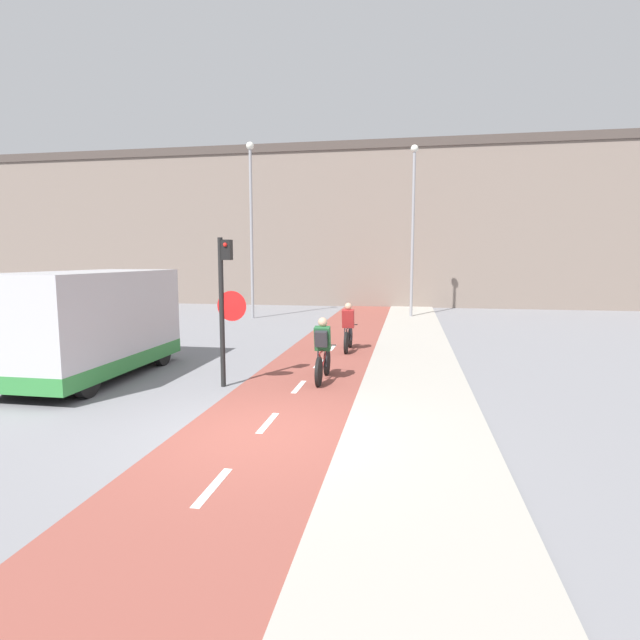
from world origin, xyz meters
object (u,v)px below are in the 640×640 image
cyclist_near (323,351)px  street_lamp_far (251,215)px  cyclist_far (348,330)px  van (92,326)px  street_lamp_sidewalk (413,216)px  traffic_light_pole (225,296)px

cyclist_near → street_lamp_far: bearing=115.0°
street_lamp_far → cyclist_far: bearing=-54.2°
street_lamp_far → cyclist_far: size_ratio=4.67×
cyclist_far → van: (-5.63, -4.57, 0.59)m
cyclist_far → van: size_ratio=0.36×
street_lamp_far → cyclist_near: size_ratio=4.54×
cyclist_near → van: (-5.50, -0.62, 0.55)m
cyclist_far → street_lamp_sidewalk: bearing=78.4°
cyclist_far → traffic_light_pole: bearing=-114.3°
traffic_light_pole → street_lamp_sidewalk: (4.13, 14.33, 2.85)m
traffic_light_pole → street_lamp_sidewalk: street_lamp_sidewalk is taller
cyclist_near → van: bearing=-173.6°
traffic_light_pole → cyclist_far: 5.46m
traffic_light_pole → street_lamp_far: (-3.40, 12.55, 2.86)m
street_lamp_far → cyclist_near: 13.56m
traffic_light_pole → van: bearing=176.0°
street_lamp_sidewalk → cyclist_far: bearing=-101.6°
street_lamp_far → cyclist_far: street_lamp_far is taller
cyclist_far → cyclist_near: bearing=-91.8°
van → street_lamp_far: bearing=89.7°
traffic_light_pole → cyclist_far: (2.17, 4.81, -1.38)m
street_lamp_sidewalk → cyclist_far: street_lamp_sidewalk is taller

